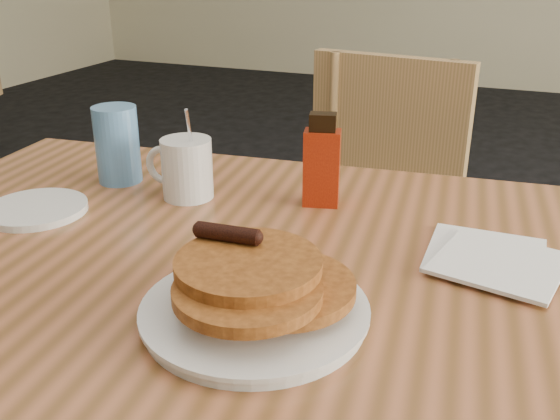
% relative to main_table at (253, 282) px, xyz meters
% --- Properties ---
extents(main_table, '(1.43, 1.04, 0.75)m').
position_rel_main_table_xyz_m(main_table, '(0.00, 0.00, 0.00)').
color(main_table, '#A55F3A').
rests_on(main_table, floor).
extents(chair_main_far, '(0.47, 0.47, 0.91)m').
position_rel_main_table_xyz_m(chair_main_far, '(0.01, 0.72, -0.17)').
color(chair_main_far, tan).
rests_on(chair_main_far, floor).
extents(pancake_plate, '(0.28, 0.28, 0.10)m').
position_rel_main_table_xyz_m(pancake_plate, '(0.07, -0.14, 0.07)').
color(pancake_plate, silver).
rests_on(pancake_plate, main_table).
extents(coffee_mug, '(0.13, 0.09, 0.17)m').
position_rel_main_table_xyz_m(coffee_mug, '(-0.21, 0.17, 0.09)').
color(coffee_mug, silver).
rests_on(coffee_mug, main_table).
extents(syrup_bottle, '(0.07, 0.05, 0.16)m').
position_rel_main_table_xyz_m(syrup_bottle, '(0.03, 0.23, 0.11)').
color(syrup_bottle, maroon).
rests_on(syrup_bottle, main_table).
extents(napkin_stack, '(0.20, 0.21, 0.01)m').
position_rel_main_table_xyz_m(napkin_stack, '(0.32, 0.11, 0.05)').
color(napkin_stack, white).
rests_on(napkin_stack, main_table).
extents(blue_tumbler, '(0.10, 0.10, 0.14)m').
position_rel_main_table_xyz_m(blue_tumbler, '(-0.36, 0.20, 0.11)').
color(blue_tumbler, '#538AC3').
rests_on(blue_tumbler, main_table).
extents(side_saucer, '(0.22, 0.22, 0.01)m').
position_rel_main_table_xyz_m(side_saucer, '(-0.41, 0.02, 0.05)').
color(side_saucer, silver).
rests_on(side_saucer, main_table).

